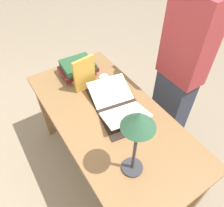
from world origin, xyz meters
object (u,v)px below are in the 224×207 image
at_px(reading_lamp, 138,126).
at_px(coffee_mug, 104,81).
at_px(open_book, 117,104).
at_px(book_stack_tall, 78,68).
at_px(person_reader, 179,74).
at_px(book_standing_upright, 84,74).

distance_m(reading_lamp, coffee_mug, 0.83).
height_order(open_book, book_stack_tall, book_stack_tall).
height_order(reading_lamp, person_reader, person_reader).
xyz_separation_m(book_stack_tall, book_standing_upright, (-0.18, 0.03, 0.07)).
height_order(reading_lamp, coffee_mug, reading_lamp).
distance_m(book_stack_tall, book_standing_upright, 0.20).
relative_size(reading_lamp, coffee_mug, 4.87).
bearing_deg(coffee_mug, open_book, 168.86).
xyz_separation_m(book_stack_tall, coffee_mug, (-0.24, -0.11, -0.02)).
relative_size(open_book, book_stack_tall, 1.95).
bearing_deg(book_standing_upright, person_reader, -122.11).
relative_size(book_standing_upright, person_reader, 0.17).
bearing_deg(open_book, person_reader, -82.20).
bearing_deg(open_book, book_standing_upright, 26.52).
relative_size(coffee_mug, person_reader, 0.06).
bearing_deg(book_stack_tall, reading_lamp, 171.71).
relative_size(reading_lamp, person_reader, 0.30).
bearing_deg(coffee_mug, person_reader, -116.81).
height_order(book_stack_tall, person_reader, person_reader).
xyz_separation_m(book_standing_upright, coffee_mug, (-0.05, -0.14, -0.09)).
xyz_separation_m(open_book, reading_lamp, (-0.45, 0.20, 0.37)).
distance_m(book_standing_upright, coffee_mug, 0.18).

